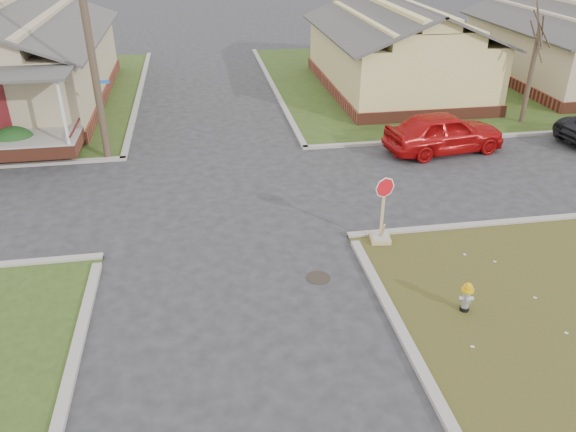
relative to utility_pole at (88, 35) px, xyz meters
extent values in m
plane|color=#252528|center=(4.20, -8.90, -4.66)|extent=(120.00, 120.00, 0.00)
cube|color=#2D4217|center=(26.20, 9.10, -4.64)|extent=(37.00, 19.00, 0.05)
cylinder|color=black|center=(6.40, -9.40, -4.66)|extent=(0.64, 0.64, 0.01)
cube|color=brown|center=(-5.80, 8.10, -4.36)|extent=(9.70, 13.20, 0.60)
cube|color=brown|center=(14.20, 7.60, -4.36)|extent=(7.20, 11.20, 0.60)
cube|color=#CEBD79|center=(14.20, 7.60, -2.76)|extent=(7.00, 11.00, 2.60)
cube|color=brown|center=(24.20, 7.60, -4.36)|extent=(7.20, 11.20, 0.60)
cube|color=#C6B28F|center=(24.20, 7.60, -2.76)|extent=(7.00, 11.00, 2.60)
cylinder|color=#3D2E23|center=(0.00, 0.00, -0.16)|extent=(0.28, 0.28, 9.00)
cylinder|color=#3D2E23|center=(18.20, 1.30, -2.51)|extent=(0.22, 0.22, 4.20)
cylinder|color=black|center=(9.55, -11.37, -4.56)|extent=(0.22, 0.22, 0.10)
cylinder|color=#B9B9BE|center=(9.55, -11.37, -4.29)|extent=(0.19, 0.19, 0.45)
sphere|color=#B9B9BE|center=(9.55, -11.37, -4.06)|extent=(0.19, 0.19, 0.19)
cylinder|color=#D6A40B|center=(9.55, -11.37, -4.02)|extent=(0.29, 0.29, 0.06)
cylinder|color=#D6A40B|center=(9.55, -11.37, -3.95)|extent=(0.22, 0.22, 0.10)
sphere|color=#D6A40B|center=(9.55, -11.37, -3.89)|extent=(0.15, 0.15, 0.15)
cube|color=tan|center=(8.56, -7.90, -4.54)|extent=(0.56, 0.56, 0.14)
cube|color=#A49E96|center=(8.56, -7.90, -4.46)|extent=(0.45, 0.45, 0.04)
cube|color=tan|center=(8.56, -7.90, -3.57)|extent=(0.08, 0.04, 1.90)
cylinder|color=red|center=(8.56, -7.94, -2.89)|extent=(0.51, 0.22, 0.54)
cylinder|color=silver|center=(8.56, -7.93, -2.89)|extent=(0.58, 0.25, 0.62)
imported|color=#AA0C0C|center=(13.19, -1.45, -3.85)|extent=(5.00, 2.56, 1.63)
ellipsoid|color=#163814|center=(-3.52, 0.68, -4.03)|extent=(1.52, 1.24, 1.16)
camera|label=1|loc=(3.63, -21.32, 3.76)|focal=35.00mm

